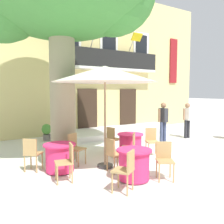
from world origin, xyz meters
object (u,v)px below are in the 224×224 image
Objects in this scene: cafe_table_middle at (130,145)px; cafe_chair_front_2 at (75,147)px; cafe_chair_middle_1 at (152,140)px; pedestrian_near_entrance at (163,121)px; pedestrian_mid_plaza at (187,118)px; cafe_chair_middle_0 at (130,146)px; cafe_chair_middle_2 at (113,138)px; cafe_table_front at (60,158)px; ground_planter_left at (47,131)px; cafe_umbrella at (105,75)px; cafe_chair_near_tree_1 at (164,158)px; cafe_chair_near_tree_0 at (126,168)px; cafe_table_near_tree at (134,164)px; cafe_chair_near_tree_2 at (114,153)px; cafe_chair_front_0 at (32,152)px.

cafe_chair_front_2 is at bearing 175.59° from cafe_table_middle.
cafe_chair_middle_1 is 0.53× the size of pedestrian_near_entrance.
pedestrian_mid_plaza is (1.89, 0.39, -0.05)m from pedestrian_near_entrance.
cafe_table_middle is 0.95× the size of cafe_chair_middle_0.
cafe_chair_front_2 is at bearing 152.62° from cafe_chair_middle_0.
cafe_chair_middle_2 is 1.75m from cafe_chair_front_2.
cafe_chair_front_2 is at bearing 34.02° from cafe_table_front.
ground_planter_left is at bearing 111.87° from cafe_table_middle.
cafe_table_middle is 0.51× the size of pedestrian_near_entrance.
cafe_chair_near_tree_1 is at bearing -63.69° from cafe_umbrella.
pedestrian_mid_plaza is (5.73, -2.80, 0.51)m from ground_planter_left.
cafe_umbrella is at bearing -158.77° from pedestrian_near_entrance.
cafe_chair_near_tree_0 is 1.00× the size of cafe_chair_front_2.
cafe_chair_middle_0 is at bearing -126.13° from cafe_table_middle.
pedestrian_mid_plaza is (6.03, 1.05, 0.39)m from cafe_chair_front_2.
cafe_chair_near_tree_1 reaches higher than ground_planter_left.
cafe_umbrella reaches higher than cafe_chair_middle_1.
cafe_table_near_tree is 2.02m from cafe_table_front.
cafe_chair_middle_2 is at bearing 62.79° from cafe_chair_near_tree_0.
cafe_chair_near_tree_1 is (0.68, -0.33, 0.14)m from cafe_table_near_tree.
cafe_chair_middle_1 is 3.24m from cafe_table_front.
pedestrian_near_entrance is 1.93m from pedestrian_mid_plaza.
ground_planter_left is 5.03m from pedestrian_near_entrance.
ground_planter_left is (-0.29, 5.05, -0.12)m from cafe_chair_near_tree_2.
cafe_chair_middle_2 is at bearing -177.94° from pedestrian_near_entrance.
cafe_chair_middle_1 is 1.00× the size of cafe_chair_front_2.
cafe_chair_front_0 is at bearing 158.40° from cafe_umbrella.
cafe_chair_middle_2 is 4.41m from pedestrian_mid_plaza.
pedestrian_near_entrance is at bearing 9.01° from cafe_chair_front_2.
cafe_chair_middle_2 is (1.54, 3.00, 0.00)m from cafe_chair_near_tree_0.
cafe_chair_front_2 is at bearing -94.42° from ground_planter_left.
pedestrian_mid_plaza is at bearing 18.04° from cafe_umbrella.
cafe_chair_middle_1 is 2.91m from cafe_umbrella.
cafe_chair_near_tree_0 is at bearing -140.77° from cafe_chair_middle_1.
cafe_chair_near_tree_2 and cafe_chair_front_0 have the same top height.
cafe_table_middle is 3.15m from cafe_chair_front_0.
pedestrian_near_entrance is (2.24, 0.80, 0.58)m from cafe_table_middle.
pedestrian_near_entrance is (3.44, 2.60, 0.58)m from cafe_table_near_tree.
cafe_chair_front_2 is (-1.37, 2.28, 0.00)m from cafe_chair_near_tree_1.
cafe_table_near_tree is 2.69m from cafe_chair_middle_2.
pedestrian_mid_plaza is at bearing 9.87° from cafe_chair_front_2.
cafe_chair_near_tree_1 is 0.53× the size of pedestrian_near_entrance.
cafe_chair_near_tree_1 is 2.20m from cafe_table_middle.
cafe_chair_near_tree_0 is 3.37m from cafe_chair_middle_2.
cafe_chair_front_2 is at bearing 109.72° from cafe_table_near_tree.
cafe_chair_front_0 is 4.14m from ground_planter_left.
cafe_chair_near_tree_1 is 1.00× the size of cafe_chair_front_2.
cafe_chair_near_tree_2 is 1.34m from cafe_chair_front_2.
cafe_table_near_tree is at bearing -122.61° from cafe_chair_middle_0.
pedestrian_near_entrance is (4.76, 1.08, 0.58)m from cafe_table_front.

